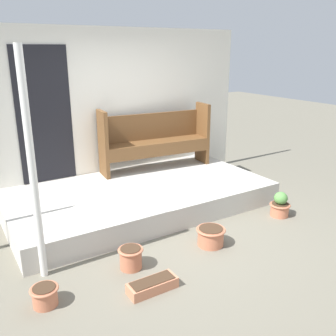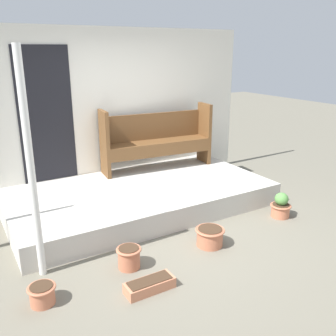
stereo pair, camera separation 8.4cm
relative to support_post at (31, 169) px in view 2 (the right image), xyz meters
name	(u,v)px [view 2 (the right image)]	position (x,y,z in m)	size (l,w,h in m)	color
ground_plane	(169,234)	(1.60, 0.06, -1.16)	(24.00, 24.00, 0.00)	#706B5B
porch_slab	(140,197)	(1.69, 1.05, -1.00)	(3.78, 1.97, 0.32)	beige
house_wall	(108,111)	(1.65, 2.06, 0.14)	(4.98, 0.08, 2.60)	white
support_post	(31,169)	(0.00, 0.00, 0.00)	(0.08, 0.08, 2.33)	white
bench	(157,137)	(2.35, 1.73, -0.30)	(1.90, 0.58, 1.05)	brown
flower_pot_left	(42,294)	(-0.12, -0.50, -1.06)	(0.27, 0.27, 0.19)	#C67251
flower_pot_middle	(129,257)	(0.84, -0.36, -1.03)	(0.28, 0.28, 0.24)	#C67251
flower_pot_right	(210,236)	(1.88, -0.42, -1.04)	(0.36, 0.36, 0.22)	#C67251
flower_pot_far_right	(281,206)	(3.23, -0.29, -1.01)	(0.29, 0.29, 0.36)	#C67251
planter_box_rect	(150,285)	(0.84, -0.83, -1.11)	(0.50, 0.19, 0.12)	tan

